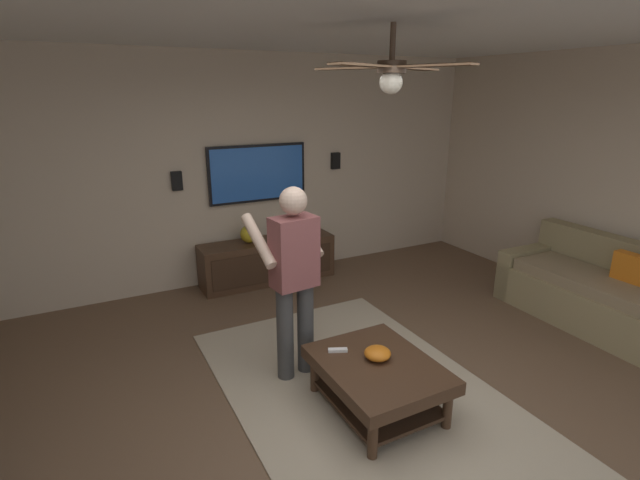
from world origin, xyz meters
The scene contains 14 objects.
ground_plane centered at (0.00, 0.00, 0.00)m, with size 8.45×8.45×0.00m, color brown.
wall_back_tv centered at (3.12, 0.00, 1.40)m, with size 0.10×7.24×2.79m, color #C6B299.
area_rug centered at (0.20, -0.16, 0.01)m, with size 3.12×1.98×0.01m, color tan.
couch centered at (0.13, -3.02, 0.32)m, with size 1.91×0.89×0.87m.
coffee_table centered at (0.00, -0.16, 0.30)m, with size 1.00×0.80×0.40m.
media_console centered at (2.79, -0.38, 0.28)m, with size 0.45×1.70×0.55m.
tv centered at (3.03, -0.38, 1.36)m, with size 0.05×1.26×0.71m.
person_standing centered at (0.73, 0.19, 0.93)m, with size 0.58×0.58×1.64m.
bowl centered at (0.05, -0.19, 0.45)m, with size 0.20×0.20×0.09m, color orange.
remote_white centered at (0.28, 0.03, 0.41)m, with size 0.15×0.04×0.02m, color white.
vase_round centered at (2.80, -0.15, 0.66)m, with size 0.22×0.22×0.22m, color gold.
wall_speaker_left centered at (3.04, -1.50, 1.44)m, with size 0.06×0.12×0.22m, color black.
wall_speaker_right centered at (3.04, 0.61, 1.34)m, with size 0.06×0.12×0.22m, color black.
ceiling_fan centered at (0.27, -0.36, 2.46)m, with size 1.14×1.16×0.46m.
Camera 1 is at (-2.55, 1.66, 2.34)m, focal length 26.64 mm.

